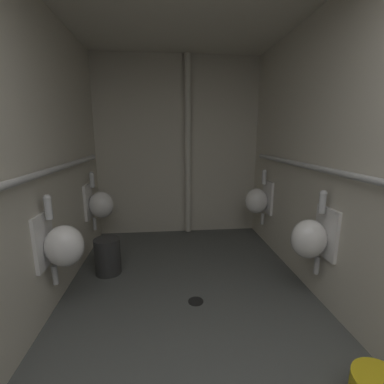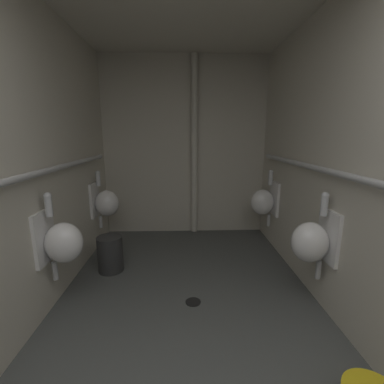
{
  "view_description": "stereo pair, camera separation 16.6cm",
  "coord_description": "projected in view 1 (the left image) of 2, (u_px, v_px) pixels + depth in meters",
  "views": [
    {
      "loc": [
        -0.2,
        -0.13,
        1.48
      ],
      "look_at": [
        0.06,
        2.33,
        0.94
      ],
      "focal_mm": 24.74,
      "sensor_mm": 36.0,
      "label": 1
    },
    {
      "loc": [
        -0.03,
        -0.13,
        1.48
      ],
      "look_at": [
        0.06,
        2.33,
        0.94
      ],
      "focal_mm": 24.74,
      "sensor_mm": 36.0,
      "label": 2
    }
  ],
  "objects": [
    {
      "name": "urinal_left_mid",
      "position": [
        62.0,
        245.0,
        2.11
      ],
      "size": [
        0.32,
        0.3,
        0.76
      ],
      "color": "white"
    },
    {
      "name": "wall_left",
      "position": [
        24.0,
        162.0,
        1.91
      ],
      "size": [
        0.06,
        3.92,
        2.57
      ],
      "primitive_type": "cube",
      "color": "beige",
      "rests_on": "ground"
    },
    {
      "name": "floor_drain",
      "position": [
        196.0,
        301.0,
        2.4
      ],
      "size": [
        0.14,
        0.14,
        0.01
      ],
      "primitive_type": "cylinder",
      "color": "black",
      "rests_on": "ground"
    },
    {
      "name": "waste_bin",
      "position": [
        108.0,
        256.0,
        2.86
      ],
      "size": [
        0.27,
        0.27,
        0.39
      ],
      "primitive_type": "cylinder",
      "color": "#2D2D2D",
      "rests_on": "ground"
    },
    {
      "name": "supply_pipe_right",
      "position": [
        330.0,
        171.0,
        2.12
      ],
      "size": [
        0.06,
        3.16,
        0.06
      ],
      "color": "#B2B2B2"
    },
    {
      "name": "urinal_right_mid",
      "position": [
        311.0,
        237.0,
        2.26
      ],
      "size": [
        0.32,
        0.3,
        0.76
      ],
      "color": "white"
    },
    {
      "name": "wall_right",
      "position": [
        338.0,
        159.0,
        2.16
      ],
      "size": [
        0.06,
        3.92,
        2.57
      ],
      "primitive_type": "cube",
      "color": "beige",
      "rests_on": "ground"
    },
    {
      "name": "wall_back",
      "position": [
        178.0,
        148.0,
        3.91
      ],
      "size": [
        2.49,
        0.06,
        2.57
      ],
      "primitive_type": "cube",
      "color": "beige",
      "rests_on": "ground"
    },
    {
      "name": "urinal_right_far",
      "position": [
        258.0,
        200.0,
        3.54
      ],
      "size": [
        0.32,
        0.3,
        0.76
      ],
      "color": "white"
    },
    {
      "name": "floor",
      "position": [
        191.0,
        312.0,
        2.32
      ],
      "size": [
        2.49,
        3.92,
        0.08
      ],
      "primitive_type": "cube",
      "color": "#4C4F4C",
      "rests_on": "ground"
    },
    {
      "name": "standpipe_back_wall",
      "position": [
        188.0,
        148.0,
        3.82
      ],
      "size": [
        0.09,
        0.09,
        2.52
      ],
      "primitive_type": "cylinder",
      "color": "beige",
      "rests_on": "ground"
    },
    {
      "name": "urinal_left_far",
      "position": [
        99.0,
        204.0,
        3.35
      ],
      "size": [
        0.32,
        0.3,
        0.76
      ],
      "color": "white"
    },
    {
      "name": "supply_pipe_left",
      "position": [
        37.0,
        175.0,
        1.91
      ],
      "size": [
        0.06,
        3.16,
        0.06
      ],
      "color": "#B2B2B2"
    }
  ]
}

